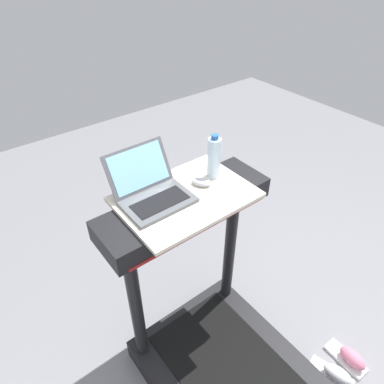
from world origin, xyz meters
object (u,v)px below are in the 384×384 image
laptop (152,190)px  sneaker_right (350,358)px  computer_mouse (201,182)px  sneaker_left (335,374)px  water_bottle (214,158)px

laptop → sneaker_right: size_ratio=1.21×
laptop → computer_mouse: (0.25, -0.06, -0.03)m
sneaker_left → computer_mouse: bearing=116.1°
laptop → sneaker_right: (0.81, -0.88, -1.17)m
water_bottle → sneaker_right: bearing=-61.2°
water_bottle → computer_mouse: bearing=-166.2°
computer_mouse → sneaker_right: size_ratio=0.38×
laptop → computer_mouse: 0.26m
sneaker_left → laptop: bearing=126.5°
laptop → sneaker_left: bearing=-50.7°
laptop → water_bottle: 0.36m
computer_mouse → sneaker_right: (0.56, -0.82, -1.14)m
computer_mouse → water_bottle: water_bottle is taller
computer_mouse → sneaker_left: bearing=-96.5°
water_bottle → sneaker_left: size_ratio=0.85×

